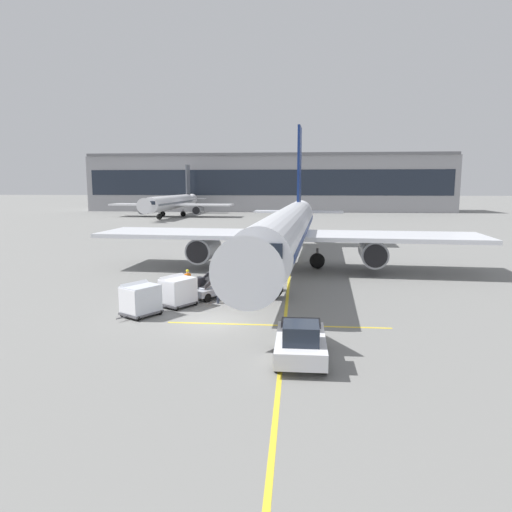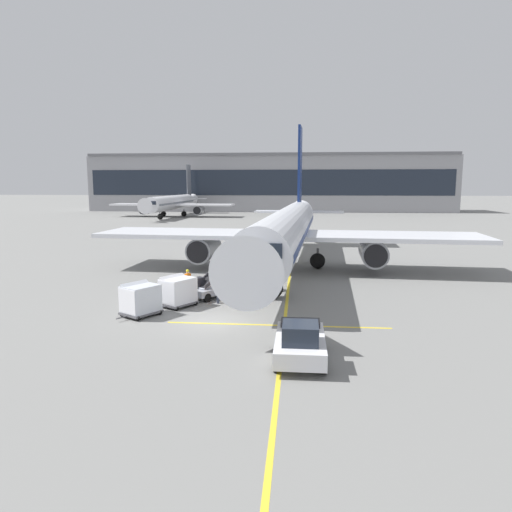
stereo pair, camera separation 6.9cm
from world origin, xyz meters
name	(u,v)px [view 2 (the right image)]	position (x,y,z in m)	size (l,w,h in m)	color
ground_plane	(212,322)	(0.00, 0.00, 0.00)	(600.00, 600.00, 0.00)	slate
parked_airplane	(287,230)	(3.63, 16.59, 3.51)	(33.66, 42.95, 14.38)	silver
belt_loader	(215,283)	(-0.88, 5.94, 0.93)	(4.07, 4.78, 3.50)	#A3A8B2
baggage_cart_lead	(177,290)	(-2.76, 3.15, 1.00)	(2.42, 2.73, 1.91)	#515156
baggage_cart_second	(140,299)	(-4.35, 0.90, 1.00)	(2.42, 2.73, 1.91)	#515156
pushback_tug	(300,342)	(4.77, -5.23, 0.83)	(2.14, 4.41, 1.83)	silver
ground_crew_by_loader	(188,280)	(-2.86, 6.34, 1.00)	(0.41, 0.49, 1.74)	#333847
ground_crew_by_carts	(230,282)	(0.09, 5.85, 1.00)	(0.36, 0.54, 1.74)	black
ground_crew_marshaller	(218,288)	(-0.41, 4.14, 1.00)	(0.33, 0.56, 1.74)	#333847
ground_crew_wingwalker	(173,291)	(-3.00, 3.08, 1.00)	(0.39, 0.52, 1.74)	#333847
safety_cone_engine_keepout	(229,267)	(-1.45, 15.59, 0.34)	(0.62, 0.62, 0.70)	black
apron_guidance_line_lead_in	(290,271)	(3.94, 15.78, 0.00)	(0.20, 110.00, 0.01)	yellow
apron_guidance_line_stop_bar	(278,325)	(3.58, -0.27, 0.00)	(12.00, 0.20, 0.01)	yellow
terminal_building	(270,183)	(-3.77, 111.00, 7.86)	(100.54, 17.02, 15.82)	#939399
distant_airplane	(173,203)	(-24.69, 82.86, 3.21)	(28.57, 37.13, 12.51)	white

